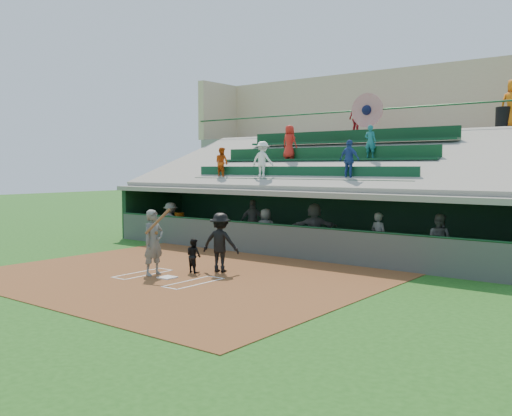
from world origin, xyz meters
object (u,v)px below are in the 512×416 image
Objects in this scene: home_plate at (167,277)px; water_cooler at (179,217)px; catcher at (194,256)px; white_table at (179,230)px; batter_at_plate at (153,242)px; trash_bin at (503,118)px.

home_plate is 1.05× the size of water_cooler.
water_cooler is at bearing -32.42° from catcher.
white_table reaches higher than home_plate.
batter_at_plate is 1.25m from catcher.
water_cooler reaches higher than catcher.
white_table is 1.98× the size of water_cooler.
water_cooler is at bearing -150.27° from trash_bin.
catcher is at bearing -25.11° from white_table.
batter_at_plate is 14.75m from trash_bin.
catcher is 1.16× the size of trash_bin.
batter_at_plate reaches higher than home_plate.
water_cooler reaches higher than home_plate.
batter_at_plate is 2.42× the size of white_table.
white_table is (-6.03, 6.35, 0.36)m from home_plate.
trash_bin reaches higher than catcher.
white_table is at bearing 130.69° from batter_at_plate.
white_table is (-5.41, 6.30, -0.57)m from batter_at_plate.
home_plate is 1.15m from catcher.
batter_at_plate reaches higher than white_table.
water_cooler is (-5.36, 6.29, -0.02)m from batter_at_plate.
batter_at_plate reaches higher than catcher.
white_table is at bearing 178.08° from water_cooler.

